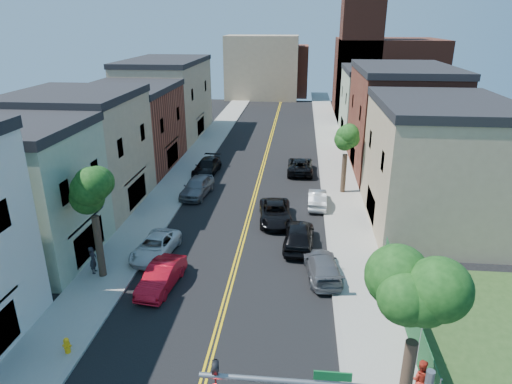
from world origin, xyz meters
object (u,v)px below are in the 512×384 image
(silver_car_right, at_px, (317,199))
(fire_hydrant, at_px, (67,345))
(red_sedan, at_px, (161,276))
(white_pickup, at_px, (155,246))
(dark_car_right_far, at_px, (300,166))
(black_car_right, at_px, (299,235))
(pedestrian_left, at_px, (93,260))
(grey_car_right, at_px, (322,266))
(pedestrian_right, at_px, (420,379))
(grey_car_left, at_px, (197,187))
(black_suv_lane, at_px, (275,213))
(black_car_left, at_px, (207,167))

(silver_car_right, height_order, fire_hydrant, silver_car_right)
(red_sedan, height_order, white_pickup, red_sedan)
(silver_car_right, distance_m, dark_car_right_far, 9.05)
(silver_car_right, bearing_deg, fire_hydrant, 59.14)
(black_car_right, xyz_separation_m, fire_hydrant, (-10.73, -12.01, -0.29))
(red_sedan, height_order, pedestrian_left, pedestrian_left)
(grey_car_right, distance_m, fire_hydrant, 14.71)
(pedestrian_right, bearing_deg, grey_car_left, -42.34)
(black_suv_lane, bearing_deg, pedestrian_left, -145.54)
(black_suv_lane, height_order, pedestrian_right, pedestrian_right)
(white_pickup, bearing_deg, silver_car_right, 46.82)
(grey_car_left, relative_size, black_car_right, 0.99)
(grey_car_left, relative_size, black_car_left, 0.96)
(black_car_right, distance_m, fire_hydrant, 16.10)
(white_pickup, distance_m, grey_car_left, 11.12)
(silver_car_right, xyz_separation_m, black_suv_lane, (-3.34, -3.41, 0.03))
(black_car_right, bearing_deg, white_pickup, 15.70)
(silver_car_right, bearing_deg, black_car_right, 80.03)
(red_sedan, relative_size, black_car_right, 0.88)
(pedestrian_right, bearing_deg, fire_hydrant, 10.78)
(black_car_right, xyz_separation_m, pedestrian_right, (5.07, -13.09, 0.20))
(pedestrian_right, bearing_deg, dark_car_right_far, -65.46)
(black_car_left, bearing_deg, pedestrian_right, -58.13)
(white_pickup, xyz_separation_m, grey_car_right, (11.00, -1.57, 0.04))
(white_pickup, bearing_deg, grey_car_left, 93.80)
(black_car_left, bearing_deg, dark_car_right_far, 12.29)
(pedestrian_left, bearing_deg, black_car_left, -16.58)
(black_car_right, bearing_deg, pedestrian_left, 24.16)
(black_car_left, height_order, pedestrian_right, pedestrian_right)
(white_pickup, bearing_deg, pedestrian_right, -31.10)
(pedestrian_left, xyz_separation_m, pedestrian_right, (17.64, -8.13, 0.03))
(black_car_right, xyz_separation_m, silver_car_right, (1.47, 7.43, -0.16))
(white_pickup, relative_size, grey_car_right, 0.99)
(pedestrian_left, bearing_deg, silver_car_right, -56.52)
(white_pickup, height_order, grey_car_left, grey_car_left)
(dark_car_right_far, bearing_deg, white_pickup, 62.93)
(silver_car_right, bearing_deg, black_suv_lane, 46.81)
(grey_car_right, relative_size, pedestrian_left, 2.74)
(grey_car_left, distance_m, black_car_right, 12.78)
(red_sedan, xyz_separation_m, grey_car_left, (-1.19, 14.85, 0.12))
(white_pickup, height_order, grey_car_right, grey_car_right)
(black_car_right, bearing_deg, grey_car_right, 113.90)
(red_sedan, height_order, grey_car_right, red_sedan)
(white_pickup, distance_m, grey_car_right, 11.11)
(grey_car_right, xyz_separation_m, silver_car_right, (0.00, 11.21, 0.00))
(silver_car_right, bearing_deg, red_sedan, 55.99)
(black_car_left, bearing_deg, white_pickup, -85.55)
(black_suv_lane, bearing_deg, black_car_left, 119.22)
(black_car_right, relative_size, black_suv_lane, 0.95)
(black_car_left, height_order, silver_car_right, black_car_left)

